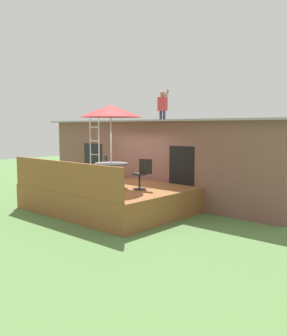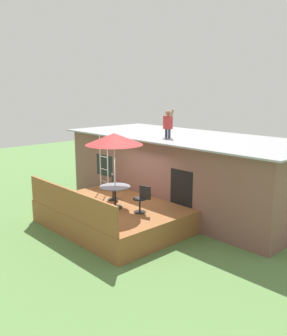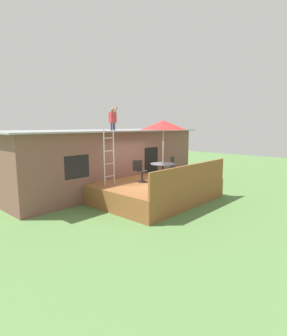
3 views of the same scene
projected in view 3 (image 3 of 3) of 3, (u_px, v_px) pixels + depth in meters
The scene contains 10 objects.
ground_plane at pixel (154, 199), 11.49m from camera, with size 40.00×40.00×0.00m, color #567F42.
house at pixel (101, 159), 13.67m from camera, with size 10.50×4.50×2.91m.
deck at pixel (154, 190), 11.43m from camera, with size 4.97×3.79×0.80m, color brown.
deck_railing at pixel (192, 176), 10.06m from camera, with size 4.87×0.08×0.90m, color brown.
patio_table at pixel (163, 167), 11.32m from camera, with size 1.04×1.04×0.74m.
patio_umbrella at pixel (163, 125), 11.05m from camera, with size 1.90×1.90×2.54m.
step_ladder at pixel (109, 157), 10.49m from camera, with size 0.52×0.04×2.20m.
person_figure at pixel (113, 117), 12.70m from camera, with size 0.47×0.20×1.11m.
patio_chair_left at pixel (140, 171), 11.12m from camera, with size 0.56×0.46×0.92m.
patio_chair_right at pixel (171, 167), 12.27m from camera, with size 0.61×0.44×0.92m.
Camera 3 is at (-8.51, -7.20, 3.12)m, focal length 28.71 mm.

